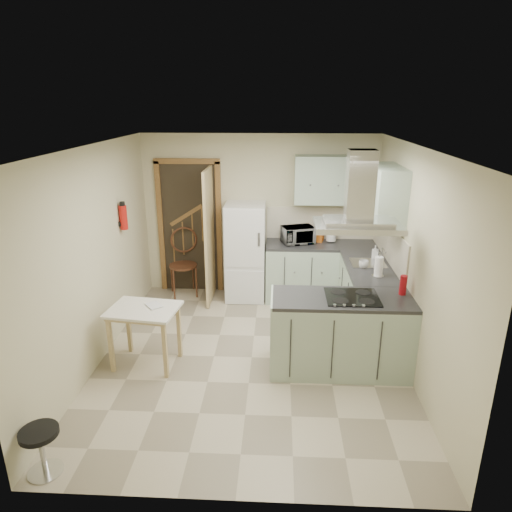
# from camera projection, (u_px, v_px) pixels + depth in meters

# --- Properties ---
(floor) EXTENTS (4.20, 4.20, 0.00)m
(floor) POSITION_uv_depth(u_px,v_px,m) (252.00, 357.00, 5.54)
(floor) COLOR #BBAE91
(floor) RESTS_ON ground
(ceiling) EXTENTS (4.20, 4.20, 0.00)m
(ceiling) POSITION_uv_depth(u_px,v_px,m) (251.00, 147.00, 4.73)
(ceiling) COLOR silver
(ceiling) RESTS_ON back_wall
(back_wall) EXTENTS (3.60, 0.00, 3.60)m
(back_wall) POSITION_uv_depth(u_px,v_px,m) (259.00, 216.00, 7.12)
(back_wall) COLOR beige
(back_wall) RESTS_ON floor
(left_wall) EXTENTS (0.00, 4.20, 4.20)m
(left_wall) POSITION_uv_depth(u_px,v_px,m) (95.00, 258.00, 5.22)
(left_wall) COLOR beige
(left_wall) RESTS_ON floor
(right_wall) EXTENTS (0.00, 4.20, 4.20)m
(right_wall) POSITION_uv_depth(u_px,v_px,m) (413.00, 263.00, 5.05)
(right_wall) COLOR beige
(right_wall) RESTS_ON floor
(doorway) EXTENTS (1.10, 0.12, 2.10)m
(doorway) POSITION_uv_depth(u_px,v_px,m) (190.00, 228.00, 7.21)
(doorway) COLOR brown
(doorway) RESTS_ON floor
(fridge) EXTENTS (0.60, 0.60, 1.50)m
(fridge) POSITION_uv_depth(u_px,v_px,m) (246.00, 252.00, 7.01)
(fridge) COLOR white
(fridge) RESTS_ON floor
(counter_back) EXTENTS (1.08, 0.60, 0.90)m
(counter_back) POSITION_uv_depth(u_px,v_px,m) (301.00, 271.00, 7.06)
(counter_back) COLOR #9EB2A0
(counter_back) RESTS_ON floor
(counter_right) EXTENTS (0.60, 1.95, 0.90)m
(counter_right) POSITION_uv_depth(u_px,v_px,m) (363.00, 289.00, 6.38)
(counter_right) COLOR #9EB2A0
(counter_right) RESTS_ON floor
(splashback) EXTENTS (1.68, 0.02, 0.50)m
(splashback) POSITION_uv_depth(u_px,v_px,m) (321.00, 223.00, 7.09)
(splashback) COLOR beige
(splashback) RESTS_ON counter_back
(wall_cabinet_back) EXTENTS (0.85, 0.35, 0.70)m
(wall_cabinet_back) POSITION_uv_depth(u_px,v_px,m) (323.00, 180.00, 6.71)
(wall_cabinet_back) COLOR #9EB2A0
(wall_cabinet_back) RESTS_ON back_wall
(wall_cabinet_right) EXTENTS (0.35, 0.90, 0.70)m
(wall_cabinet_right) POSITION_uv_depth(u_px,v_px,m) (386.00, 195.00, 5.67)
(wall_cabinet_right) COLOR #9EB2A0
(wall_cabinet_right) RESTS_ON right_wall
(peninsula) EXTENTS (1.55, 0.65, 0.90)m
(peninsula) POSITION_uv_depth(u_px,v_px,m) (341.00, 334.00, 5.18)
(peninsula) COLOR #9EB2A0
(peninsula) RESTS_ON floor
(hob) EXTENTS (0.58, 0.50, 0.01)m
(hob) POSITION_uv_depth(u_px,v_px,m) (352.00, 297.00, 5.02)
(hob) COLOR black
(hob) RESTS_ON peninsula
(extractor_hood) EXTENTS (0.90, 0.55, 0.10)m
(extractor_hood) POSITION_uv_depth(u_px,v_px,m) (357.00, 226.00, 4.76)
(extractor_hood) COLOR silver
(extractor_hood) RESTS_ON ceiling
(sink) EXTENTS (0.45, 0.40, 0.01)m
(sink) POSITION_uv_depth(u_px,v_px,m) (368.00, 263.00, 6.07)
(sink) COLOR silver
(sink) RESTS_ON counter_right
(fire_extinguisher) EXTENTS (0.10, 0.10, 0.32)m
(fire_extinguisher) POSITION_uv_depth(u_px,v_px,m) (123.00, 218.00, 5.99)
(fire_extinguisher) COLOR #B2140F
(fire_extinguisher) RESTS_ON left_wall
(drop_leaf_table) EXTENTS (0.84, 0.67, 0.72)m
(drop_leaf_table) POSITION_uv_depth(u_px,v_px,m) (146.00, 336.00, 5.30)
(drop_leaf_table) COLOR #D9CA85
(drop_leaf_table) RESTS_ON floor
(bentwood_chair) EXTENTS (0.55, 0.55, 0.98)m
(bentwood_chair) POSITION_uv_depth(u_px,v_px,m) (183.00, 266.00, 7.19)
(bentwood_chair) COLOR #4C2E19
(bentwood_chair) RESTS_ON floor
(stool) EXTENTS (0.35, 0.35, 0.42)m
(stool) POSITION_uv_depth(u_px,v_px,m) (42.00, 451.00, 3.77)
(stool) COLOR black
(stool) RESTS_ON floor
(microwave) EXTENTS (0.54, 0.45, 0.26)m
(microwave) POSITION_uv_depth(u_px,v_px,m) (298.00, 235.00, 6.90)
(microwave) COLOR black
(microwave) RESTS_ON counter_back
(kettle) EXTENTS (0.15, 0.15, 0.22)m
(kettle) POSITION_uv_depth(u_px,v_px,m) (331.00, 235.00, 6.97)
(kettle) COLOR white
(kettle) RESTS_ON counter_back
(cereal_box) EXTENTS (0.14, 0.23, 0.32)m
(cereal_box) POSITION_uv_depth(u_px,v_px,m) (321.00, 231.00, 6.99)
(cereal_box) COLOR #CA5E17
(cereal_box) RESTS_ON counter_back
(soap_bottle) EXTENTS (0.10, 0.10, 0.19)m
(soap_bottle) POSITION_uv_depth(u_px,v_px,m) (375.00, 252.00, 6.24)
(soap_bottle) COLOR #B0B0BD
(soap_bottle) RESTS_ON counter_right
(paper_towel) EXTENTS (0.11, 0.11, 0.26)m
(paper_towel) POSITION_uv_depth(u_px,v_px,m) (379.00, 266.00, 5.60)
(paper_towel) COLOR white
(paper_towel) RESTS_ON counter_right
(cup) EXTENTS (0.16, 0.16, 0.10)m
(cup) POSITION_uv_depth(u_px,v_px,m) (364.00, 264.00, 5.90)
(cup) COLOR silver
(cup) RESTS_ON counter_right
(red_bottle) EXTENTS (0.10, 0.10, 0.22)m
(red_bottle) POSITION_uv_depth(u_px,v_px,m) (403.00, 285.00, 5.07)
(red_bottle) COLOR #A90E17
(red_bottle) RESTS_ON peninsula
(book) EXTENTS (0.24, 0.24, 0.09)m
(book) POSITION_uv_depth(u_px,v_px,m) (148.00, 304.00, 5.18)
(book) COLOR #8F2F41
(book) RESTS_ON drop_leaf_table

